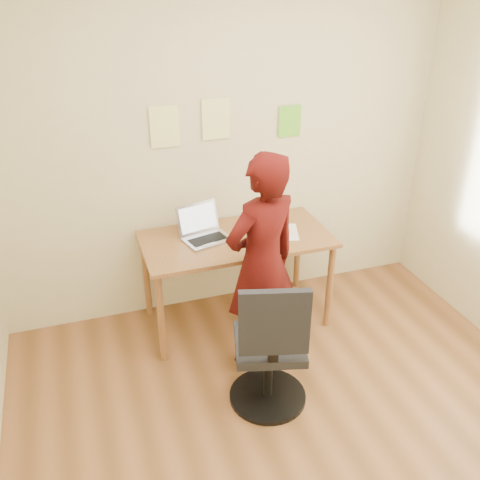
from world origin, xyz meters
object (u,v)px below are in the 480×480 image
object	(u,v)px
laptop	(204,231)
person	(262,264)
desk	(236,248)
phone	(279,244)
office_chair	(270,354)

from	to	relation	value
laptop	person	distance (m)	0.62
desk	person	distance (m)	0.51
phone	person	bearing A→B (deg)	-158.49
desk	laptop	world-z (taller)	laptop
office_chair	person	xyz separation A→B (m)	(0.11, 0.46, 0.37)
office_chair	person	world-z (taller)	person
laptop	phone	distance (m)	0.56
laptop	person	world-z (taller)	person
phone	office_chair	xyz separation A→B (m)	(-0.35, -0.75, -0.33)
desk	phone	distance (m)	0.34
phone	person	distance (m)	0.38
phone	office_chair	distance (m)	0.89
office_chair	laptop	bearing A→B (deg)	112.54
phone	person	size ratio (longest dim) A/B	0.08
office_chair	desk	bearing A→B (deg)	99.45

